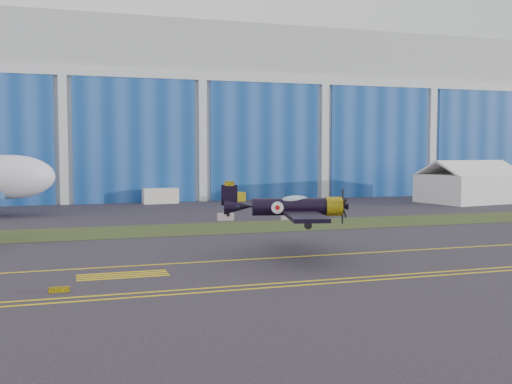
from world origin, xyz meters
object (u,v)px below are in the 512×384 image
object	(u,v)px
tent	(470,181)
shipping_container	(160,196)
warbird	(290,207)
tug	(237,197)

from	to	relation	value
tent	shipping_container	bearing A→B (deg)	154.54
warbird	shipping_container	xyz separation A→B (m)	(-2.91, 50.67, -2.65)
shipping_container	tent	bearing A→B (deg)	-18.63
shipping_container	tug	xyz separation A→B (m)	(12.76, 0.36, -0.46)
tent	shipping_container	world-z (taller)	tent
warbird	tent	xyz separation A→B (m)	(45.29, 37.53, -0.41)
shipping_container	tug	world-z (taller)	shipping_container
tug	tent	bearing A→B (deg)	-38.87
tent	tug	bearing A→B (deg)	148.95
tent	tug	world-z (taller)	tent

